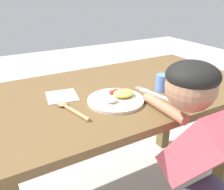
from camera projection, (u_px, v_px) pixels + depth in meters
dining_table at (119, 110)px, 1.25m from camera, size 1.41×0.77×0.74m
plate at (117, 98)px, 1.06m from camera, size 0.25×0.25×0.04m
fork at (154, 94)px, 1.13m from camera, size 0.07×0.22×0.01m
spoon at (69, 108)px, 0.98m from camera, size 0.08×0.21×0.02m
drinking_cup at (162, 83)px, 1.16m from camera, size 0.06×0.06×0.08m
person at (199, 177)px, 0.87m from camera, size 0.18×0.49×0.99m
napkin at (62, 96)px, 1.11m from camera, size 0.16×0.16×0.00m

